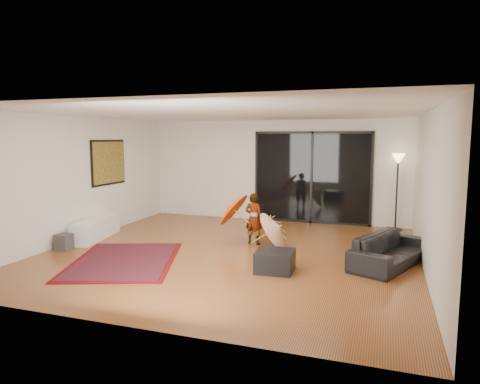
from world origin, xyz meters
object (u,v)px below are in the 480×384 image
at_px(media_console, 96,228).
at_px(sofa, 390,250).
at_px(ottoman, 275,261).
at_px(child, 254,219).

height_order(media_console, sofa, sofa).
bearing_deg(sofa, ottoman, 141.30).
xyz_separation_m(ottoman, child, (-0.88, 1.66, 0.37)).
bearing_deg(ottoman, media_console, 167.15).
height_order(sofa, ottoman, sofa).
relative_size(media_console, child, 1.50).
xyz_separation_m(media_console, child, (3.48, 0.67, 0.32)).
bearing_deg(ottoman, sofa, 27.84).
distance_m(media_console, ottoman, 4.47).
bearing_deg(child, media_console, 20.19).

